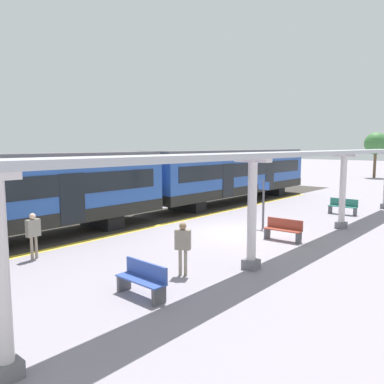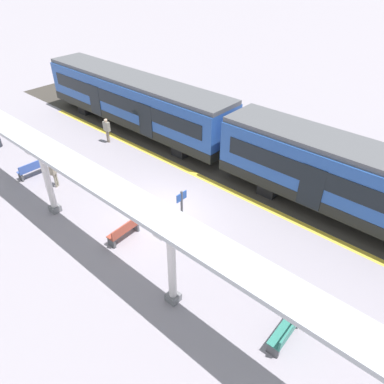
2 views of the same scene
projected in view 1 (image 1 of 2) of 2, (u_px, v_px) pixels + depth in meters
name	position (u px, v px, depth m)	size (l,w,h in m)	color
ground_plane	(233.00, 232.00, 16.70)	(176.00, 176.00, 0.00)	gray
tactile_edge_strip	(175.00, 222.00, 18.99)	(0.37, 28.77, 0.01)	gold
trackbed	(150.00, 217.00, 20.15)	(3.20, 40.77, 0.01)	#38332D
train_far_carriage	(234.00, 175.00, 25.67)	(2.65, 14.92, 3.48)	#274E9D
canopy_pillar_nearest	(0.00, 276.00, 6.02)	(1.10, 0.44, 3.40)	slate
canopy_pillar_second	(252.00, 214.00, 11.57)	(1.10, 0.44, 3.40)	slate
canopy_pillar_third	(343.00, 191.00, 17.31)	(1.10, 0.44, 3.40)	slate
canopy_beam	(308.00, 153.00, 14.19)	(1.20, 23.16, 0.16)	#A8AAB2
bench_near_end	(143.00, 279.00, 9.59)	(1.51, 0.47, 0.86)	#3651A3
bench_mid_platform	(343.00, 206.00, 21.06)	(1.51, 0.49, 0.86)	#2D7769
bench_far_end	(283.00, 229.00, 15.26)	(1.52, 0.52, 0.86)	#993D2D
platform_info_sign	(264.00, 199.00, 17.54)	(0.56, 0.10, 2.20)	#4C4C51
passenger_waiting_near_edge	(33.00, 231.00, 12.68)	(0.23, 0.46, 1.56)	gray
passenger_by_the_benches	(183.00, 242.00, 11.07)	(0.50, 0.41, 1.58)	gray
tree_left_background	(376.00, 144.00, 44.52)	(2.59, 2.59, 5.30)	brown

